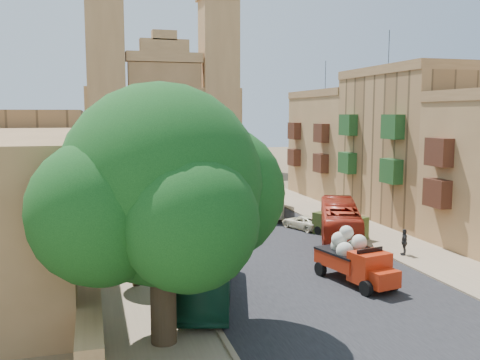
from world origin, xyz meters
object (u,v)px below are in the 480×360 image
car_cream (303,222)px  car_blue_a (221,250)px  car_blue_b (158,177)px  street_tree_b (122,200)px  car_dkblue (196,197)px  car_white_b (223,191)px  bus_red_east (340,223)px  ficus_tree (164,192)px  red_truck (355,259)px  street_tree_c (115,175)px  olive_pickup (340,226)px  bus_cream_east (272,199)px  car_white_a (203,204)px  street_tree_a (135,227)px  street_tree_d (111,169)px  bus_green_north (207,270)px  church (161,115)px  pedestrian_c (404,242)px

car_cream → car_blue_a: bearing=18.2°
car_cream → car_blue_b: bearing=-98.6°
street_tree_b → car_dkblue: size_ratio=1.20×
street_tree_b → car_white_b: street_tree_b is taller
bus_red_east → car_blue_a: bearing=33.0°
bus_red_east → car_dkblue: bearing=-49.1°
ficus_tree → car_dkblue: ficus_tree is taller
red_truck → car_blue_a: 9.46m
ficus_tree → street_tree_c: size_ratio=2.00×
olive_pickup → bus_cream_east: bus_cream_east is taller
street_tree_c → car_blue_b: size_ratio=1.46×
street_tree_b → olive_pickup: (16.50, -4.00, -2.17)m
car_blue_b → car_white_b: bearing=-67.7°
bus_red_east → car_dkblue: 22.41m
car_white_a → ficus_tree: bearing=-126.2°
car_blue_b → street_tree_c: bearing=-103.7°
olive_pickup → car_white_a: olive_pickup is taller
olive_pickup → car_white_b: bearing=99.4°
bus_cream_east → car_white_a: (-6.16, 3.29, -0.75)m
street_tree_b → car_blue_b: bearing=78.9°
street_tree_a → red_truck: bearing=-13.5°
street_tree_d → car_dkblue: 12.61m
car_blue_b → street_tree_d: bearing=-118.5°
bus_green_north → car_cream: size_ratio=2.52×
street_tree_a → car_dkblue: bearing=72.3°
street_tree_d → car_dkblue: size_ratio=1.23×
car_dkblue → church: bearing=112.3°
street_tree_c → car_blue_a: 20.85m
street_tree_b → red_truck: street_tree_b is taller
bus_red_east → red_truck: bearing=92.5°
bus_cream_east → pedestrian_c: bus_cream_east is taller
street_tree_a → olive_pickup: 18.51m
red_truck → car_dkblue: bearing=96.5°
car_blue_b → pedestrian_c: size_ratio=2.05×
red_truck → street_tree_b: bearing=129.1°
olive_pickup → car_dkblue: olive_pickup is taller
street_tree_b → bus_red_east: size_ratio=0.41×
bus_green_north → car_blue_b: bus_green_north is taller
street_tree_c → olive_pickup: bearing=-44.1°
street_tree_a → street_tree_d: 36.00m
red_truck → car_dkblue: size_ratio=1.52×
church → car_dkblue: size_ratio=9.61×
bus_red_east → bus_cream_east: bus_red_east is taller
bus_cream_east → street_tree_a: bearing=72.6°
street_tree_b → street_tree_d: 24.00m
street_tree_c → bus_cream_east: street_tree_c is taller
ficus_tree → red_truck: ficus_tree is taller
street_tree_b → car_blue_b: street_tree_b is taller
red_truck → car_blue_b: red_truck is taller
ficus_tree → street_tree_b: ficus_tree is taller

